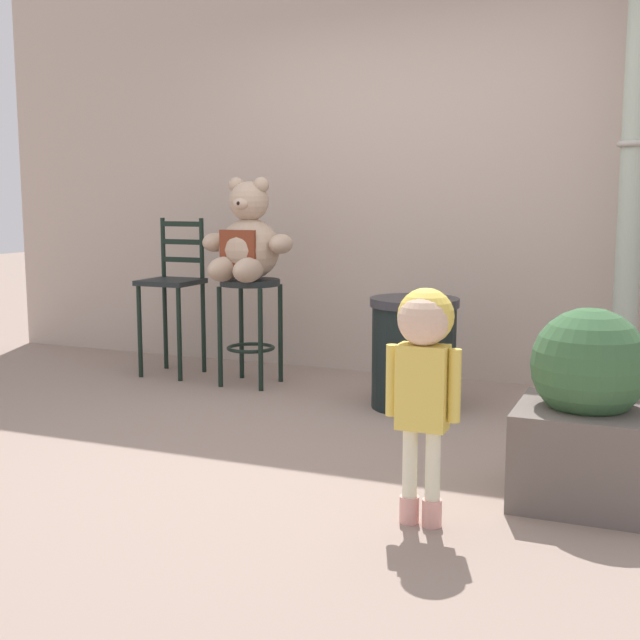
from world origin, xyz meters
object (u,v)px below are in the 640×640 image
Objects in this scene: teddy_bear at (247,242)px; bar_chair_empty at (173,289)px; bar_stool_with_teddy at (250,309)px; trash_bin at (414,352)px; lamppost at (629,231)px; child_walking at (424,355)px; planter_with_shrub at (587,414)px.

bar_chair_empty is at bearing 169.31° from teddy_bear.
bar_chair_empty reaches higher than bar_stool_with_teddy.
trash_bin is 1.46m from lamppost.
child_walking is at bearing -72.59° from trash_bin.
lamppost reaches higher than planter_with_shrub.
planter_with_shrub is at bearing -27.30° from bar_chair_empty.
trash_bin is at bearing -8.59° from bar_stool_with_teddy.
child_walking is (1.72, -1.87, -0.29)m from teddy_bear.
child_walking is at bearing -138.31° from planter_with_shrub.
lamppost is at bearing 5.75° from bar_chair_empty.
child_walking is at bearing -40.12° from bar_chair_empty.
child_walking is at bearing -47.49° from teddy_bear.
bar_stool_with_teddy is 1.06× the size of teddy_bear.
bar_chair_empty is at bearing 171.99° from bar_stool_with_teddy.
teddy_bear is (0.00, -0.03, 0.44)m from bar_stool_with_teddy.
teddy_bear reaches higher than trash_bin.
teddy_bear reaches higher than bar_chair_empty.
bar_stool_with_teddy is 1.20m from trash_bin.
lamppost is at bearing -0.55° from child_walking.
trash_bin is (1.18, -0.18, -0.18)m from bar_stool_with_teddy.
child_walking reaches higher than bar_stool_with_teddy.
child_walking is 1.39× the size of trash_bin.
bar_chair_empty is (-0.65, 0.09, 0.10)m from bar_stool_with_teddy.
teddy_bear is 1.34m from trash_bin.
lamppost is 3.01m from bar_chair_empty.
bar_chair_empty is (-2.97, -0.30, -0.44)m from lamppost.
teddy_bear reaches higher than child_walking.
teddy_bear is at bearing -90.00° from bar_stool_with_teddy.
teddy_bear reaches higher than bar_stool_with_teddy.
child_walking is at bearing -104.58° from lamppost.
teddy_bear is 1.01× the size of trash_bin.
lamppost is (0.60, 2.30, 0.38)m from child_walking.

